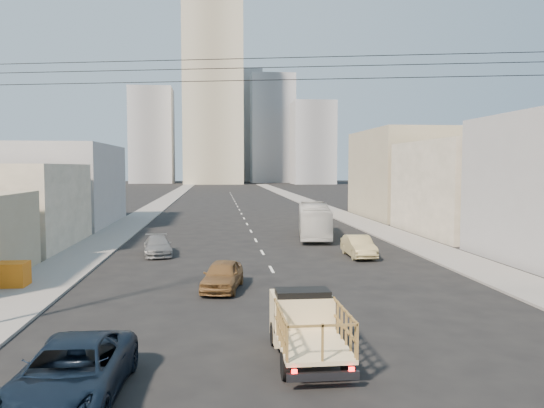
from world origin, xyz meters
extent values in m
plane|color=black|center=(0.00, 0.00, 0.00)|extent=(420.00, 420.00, 0.00)
cube|color=gray|center=(-11.75, 70.00, 0.06)|extent=(3.50, 180.00, 0.12)
cube|color=gray|center=(11.75, 70.00, 0.06)|extent=(3.50, 180.00, 0.12)
cube|color=silver|center=(0.00, 2.00, 0.01)|extent=(0.15, 2.00, 0.01)
cube|color=silver|center=(0.00, 8.00, 0.01)|extent=(0.15, 2.00, 0.01)
cube|color=silver|center=(0.00, 14.00, 0.01)|extent=(0.15, 2.00, 0.01)
cube|color=silver|center=(0.00, 20.00, 0.01)|extent=(0.15, 2.00, 0.01)
cube|color=silver|center=(0.00, 26.00, 0.01)|extent=(0.15, 2.00, 0.01)
cube|color=silver|center=(0.00, 32.00, 0.01)|extent=(0.15, 2.00, 0.01)
cube|color=silver|center=(0.00, 38.00, 0.01)|extent=(0.15, 2.00, 0.01)
cube|color=silver|center=(0.00, 44.00, 0.01)|extent=(0.15, 2.00, 0.01)
cube|color=silver|center=(0.00, 50.00, 0.01)|extent=(0.15, 2.00, 0.01)
cube|color=silver|center=(0.00, 56.00, 0.01)|extent=(0.15, 2.00, 0.01)
cube|color=silver|center=(0.00, 62.00, 0.01)|extent=(0.15, 2.00, 0.01)
cube|color=silver|center=(0.00, 68.00, 0.01)|extent=(0.15, 2.00, 0.01)
cube|color=silver|center=(0.00, 74.00, 0.01)|extent=(0.15, 2.00, 0.01)
cube|color=silver|center=(0.00, 80.00, 0.01)|extent=(0.15, 2.00, 0.01)
cube|color=silver|center=(0.00, 86.00, 0.01)|extent=(0.15, 2.00, 0.01)
cube|color=silver|center=(0.00, 92.00, 0.01)|extent=(0.15, 2.00, 0.01)
cube|color=silver|center=(0.00, 98.00, 0.01)|extent=(0.15, 2.00, 0.01)
cube|color=silver|center=(0.00, 104.00, 0.01)|extent=(0.15, 2.00, 0.01)
cube|color=beige|center=(-0.37, -0.85, 0.70)|extent=(1.90, 3.00, 0.12)
cube|color=beige|center=(-0.37, 1.15, 0.95)|extent=(1.90, 1.60, 1.50)
cube|color=black|center=(-0.37, 0.90, 1.55)|extent=(1.70, 0.90, 0.70)
cube|color=#2D2D33|center=(-0.37, -2.40, 0.40)|extent=(1.90, 0.12, 0.22)
cube|color=#FF0C0C|center=(-1.12, -2.40, 0.55)|extent=(0.15, 0.05, 0.12)
cube|color=#FF0C0C|center=(0.38, -2.40, 0.55)|extent=(0.15, 0.05, 0.12)
cylinder|color=black|center=(-1.22, 1.25, 0.38)|extent=(0.25, 0.76, 0.76)
cylinder|color=black|center=(0.48, 1.25, 0.38)|extent=(0.25, 0.76, 0.76)
cylinder|color=black|center=(-1.22, -1.55, 0.38)|extent=(0.25, 0.76, 0.76)
cylinder|color=black|center=(0.48, -1.55, 0.38)|extent=(0.25, 0.76, 0.76)
imported|color=black|center=(-6.66, -2.37, 0.74)|extent=(2.64, 5.41, 1.48)
imported|color=silver|center=(4.93, 27.38, 1.40)|extent=(3.76, 10.29, 2.80)
imported|color=brown|center=(-2.82, 9.30, 0.69)|extent=(2.36, 4.28, 1.38)
imported|color=tan|center=(6.02, 17.56, 0.69)|extent=(1.47, 4.18, 1.37)
imported|color=slate|center=(-6.95, 19.64, 0.62)|extent=(2.34, 4.46, 1.23)
cylinder|color=black|center=(0.00, 1.50, 9.30)|extent=(23.01, 5.02, 0.02)
cylinder|color=black|center=(0.00, 1.50, 9.00)|extent=(23.01, 5.02, 0.02)
cylinder|color=black|center=(0.00, 1.50, 8.60)|extent=(23.01, 5.02, 0.02)
cube|color=orange|center=(-13.00, 10.59, 0.31)|extent=(1.80, 1.20, 0.38)
cube|color=orange|center=(-13.00, 10.59, 0.69)|extent=(1.80, 1.20, 0.38)
cube|color=orange|center=(-13.00, 10.59, 1.07)|extent=(1.80, 1.20, 0.38)
cube|color=#A59C85|center=(19.50, 28.00, 4.00)|extent=(11.00, 14.00, 8.00)
cube|color=gray|center=(20.00, 44.00, 5.00)|extent=(12.00, 16.00, 10.00)
cube|color=#979799|center=(-19.50, 39.00, 4.00)|extent=(12.00, 16.00, 8.00)
cube|color=tan|center=(-4.00, 170.00, 30.00)|extent=(20.00, 20.00, 60.00)
cube|color=gray|center=(18.00, 185.00, 20.00)|extent=(16.00, 16.00, 40.00)
cube|color=gray|center=(-26.00, 180.00, 17.00)|extent=(15.00, 15.00, 34.00)
cube|color=#979799|center=(6.00, 200.00, 22.00)|extent=(18.00, 18.00, 44.00)
cube|color=gray|center=(30.00, 165.00, 14.00)|extent=(14.00, 14.00, 28.00)
camera|label=1|loc=(-3.07, -15.49, 5.79)|focal=35.00mm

